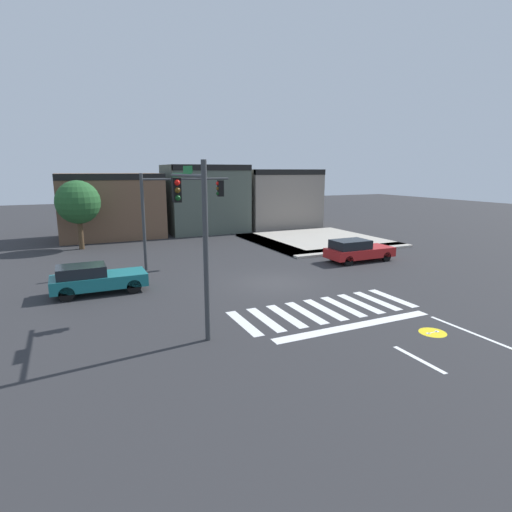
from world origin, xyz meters
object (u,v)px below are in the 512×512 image
(car_teal, at_px, (95,279))
(roadside_tree, at_px, (78,202))
(traffic_signal_southwest, at_px, (192,217))
(traffic_signal_northwest, at_px, (179,202))
(car_red, at_px, (357,250))

(car_teal, distance_m, roadside_tree, 12.40)
(traffic_signal_southwest, distance_m, traffic_signal_northwest, 9.56)
(car_teal, bearing_deg, car_red, 1.43)
(car_red, xyz_separation_m, car_teal, (-15.40, -0.38, 0.00))
(car_teal, bearing_deg, roadside_tree, 90.57)
(traffic_signal_northwest, xyz_separation_m, roadside_tree, (-5.12, 8.54, -0.47))
(car_red, relative_size, car_teal, 1.03)
(traffic_signal_northwest, height_order, car_teal, traffic_signal_northwest)
(car_teal, bearing_deg, traffic_signal_southwest, -62.23)
(traffic_signal_southwest, relative_size, traffic_signal_northwest, 1.09)
(car_red, bearing_deg, traffic_signal_northwest, 162.99)
(traffic_signal_southwest, height_order, roadside_tree, traffic_signal_southwest)
(traffic_signal_northwest, relative_size, car_red, 1.27)
(traffic_signal_southwest, height_order, car_teal, traffic_signal_southwest)
(car_red, bearing_deg, traffic_signal_southwest, -153.44)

